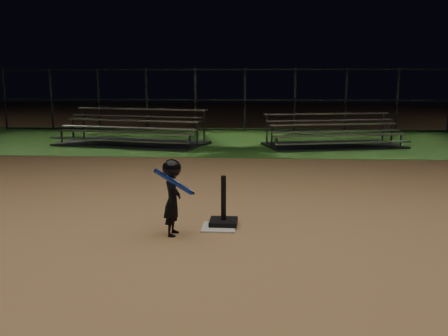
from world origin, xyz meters
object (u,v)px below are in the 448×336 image
bleacher_left (132,137)px  bleacher_right (333,140)px  batting_tee (224,216)px  child_batter (172,195)px  home_plate (219,227)px

bleacher_left → bleacher_right: 6.28m
batting_tee → child_batter: size_ratio=0.68×
bleacher_left → home_plate: bearing=-55.0°
bleacher_left → child_batter: bearing=-59.0°
bleacher_right → home_plate: bearing=-122.5°
child_batter → batting_tee: bearing=-52.1°
home_plate → bleacher_right: bleacher_right is taller
bleacher_right → batting_tee: bearing=-122.4°
child_batter → bleacher_left: size_ratio=0.20×
child_batter → bleacher_left: bearing=20.4°
home_plate → bleacher_right: (2.84, 8.44, 0.19)m
child_batter → bleacher_right: bearing=-18.9°
home_plate → batting_tee: size_ratio=0.66×
home_plate → bleacher_left: size_ratio=0.09×
home_plate → child_batter: (-0.57, -0.33, 0.52)m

